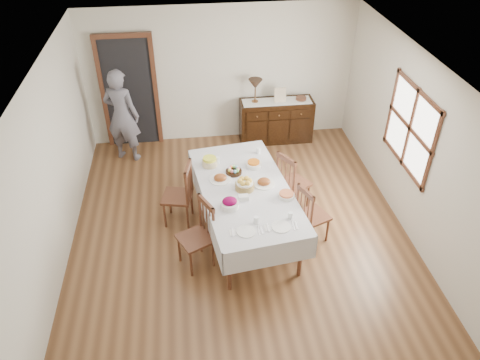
{
  "coord_description": "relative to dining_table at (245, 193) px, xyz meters",
  "views": [
    {
      "loc": [
        -0.67,
        -5.21,
        4.78
      ],
      "look_at": [
        0.0,
        0.1,
        0.95
      ],
      "focal_mm": 35.0,
      "sensor_mm": 36.0,
      "label": 1
    }
  ],
  "objects": [
    {
      "name": "glass_far_a",
      "position": [
        -0.33,
        0.7,
        0.15
      ],
      "size": [
        0.06,
        0.06,
        0.11
      ],
      "color": "white",
      "rests_on": "dining_table"
    },
    {
      "name": "sideboard",
      "position": [
        0.97,
        2.66,
        -0.31
      ],
      "size": [
        1.4,
        0.51,
        0.84
      ],
      "color": "black",
      "rests_on": "ground"
    },
    {
      "name": "ground",
      "position": [
        -0.07,
        -0.06,
        -0.74
      ],
      "size": [
        6.0,
        6.0,
        0.0
      ],
      "primitive_type": "plane",
      "color": "brown"
    },
    {
      "name": "picture_frame",
      "position": [
        1.02,
        2.62,
        0.25
      ],
      "size": [
        0.22,
        0.08,
        0.28
      ],
      "color": "#C2AF91",
      "rests_on": "sideboard"
    },
    {
      "name": "pineapple_bowl",
      "position": [
        -0.45,
        0.64,
        0.16
      ],
      "size": [
        0.23,
        0.23,
        0.14
      ],
      "color": "#CEBB89",
      "rests_on": "dining_table"
    },
    {
      "name": "deco_bowl",
      "position": [
        1.43,
        2.65,
        0.14
      ],
      "size": [
        0.2,
        0.2,
        0.06
      ],
      "color": "#522C1C",
      "rests_on": "sideboard"
    },
    {
      "name": "dining_table",
      "position": [
        0.0,
        0.0,
        0.0
      ],
      "size": [
        1.54,
        2.56,
        0.83
      ],
      "rotation": [
        0.0,
        0.0,
        0.13
      ],
      "color": "silver",
      "rests_on": "ground"
    },
    {
      "name": "egg_basket",
      "position": [
        -0.12,
        0.39,
        0.13
      ],
      "size": [
        0.24,
        0.24,
        0.1
      ],
      "color": "black",
      "rests_on": "dining_table"
    },
    {
      "name": "bread_basket",
      "position": [
        -0.01,
        -0.02,
        0.17
      ],
      "size": [
        0.27,
        0.27,
        0.18
      ],
      "color": "olive",
      "rests_on": "dining_table"
    },
    {
      "name": "ham_platter_b",
      "position": [
        0.28,
        0.07,
        0.12
      ],
      "size": [
        0.32,
        0.32,
        0.11
      ],
      "color": "white",
      "rests_on": "dining_table"
    },
    {
      "name": "ham_platter_a",
      "position": [
        -0.33,
        0.25,
        0.12
      ],
      "size": [
        0.32,
        0.32,
        0.11
      ],
      "color": "white",
      "rests_on": "dining_table"
    },
    {
      "name": "glass_far_b",
      "position": [
        0.33,
        0.89,
        0.15
      ],
      "size": [
        0.06,
        0.06,
        0.1
      ],
      "color": "white",
      "rests_on": "dining_table"
    },
    {
      "name": "setting_left",
      "position": [
        -0.06,
        -0.86,
        0.12
      ],
      "size": [
        0.44,
        0.31,
        0.1
      ],
      "color": "white",
      "rests_on": "dining_table"
    },
    {
      "name": "chair_left_near",
      "position": [
        -0.7,
        -0.53,
        -0.22
      ],
      "size": [
        0.57,
        0.57,
        1.02
      ],
      "rotation": [
        0.0,
        0.0,
        -1.12
      ],
      "color": "#522C1C",
      "rests_on": "ground"
    },
    {
      "name": "room_shell",
      "position": [
        -0.21,
        0.36,
        0.91
      ],
      "size": [
        5.02,
        6.02,
        2.65
      ],
      "color": "white",
      "rests_on": "ground"
    },
    {
      "name": "butter_dish",
      "position": [
        -0.06,
        -0.26,
        0.13
      ],
      "size": [
        0.15,
        0.11,
        0.07
      ],
      "color": "white",
      "rests_on": "dining_table"
    },
    {
      "name": "runner",
      "position": [
        0.96,
        2.64,
        0.11
      ],
      "size": [
        1.3,
        0.35,
        0.01
      ],
      "color": "silver",
      "rests_on": "sideboard"
    },
    {
      "name": "table_lamp",
      "position": [
        0.55,
        2.67,
        0.46
      ],
      "size": [
        0.26,
        0.26,
        0.46
      ],
      "color": "brown",
      "rests_on": "sideboard"
    },
    {
      "name": "beet_bowl",
      "position": [
        -0.26,
        -0.4,
        0.16
      ],
      "size": [
        0.25,
        0.25,
        0.16
      ],
      "color": "white",
      "rests_on": "dining_table"
    },
    {
      "name": "carrot_bowl",
      "position": [
        0.2,
        0.54,
        0.14
      ],
      "size": [
        0.24,
        0.24,
        0.09
      ],
      "color": "white",
      "rests_on": "dining_table"
    },
    {
      "name": "chair_right_near",
      "position": [
        0.92,
        -0.27,
        -0.25
      ],
      "size": [
        0.52,
        0.52,
        0.96
      ],
      "rotation": [
        0.0,
        0.0,
        1.97
      ],
      "color": "#522C1C",
      "rests_on": "ground"
    },
    {
      "name": "chair_left_far",
      "position": [
        -0.92,
        0.39,
        -0.21
      ],
      "size": [
        0.52,
        0.52,
        1.04
      ],
      "rotation": [
        0.0,
        0.0,
        -1.79
      ],
      "color": "#522C1C",
      "rests_on": "ground"
    },
    {
      "name": "person",
      "position": [
        -1.89,
        2.36,
        0.2
      ],
      "size": [
        0.68,
        0.55,
        1.86
      ],
      "primitive_type": "imported",
      "rotation": [
        0.0,
        0.0,
        2.78
      ],
      "color": "slate",
      "rests_on": "ground"
    },
    {
      "name": "casserole_dish",
      "position": [
        0.54,
        -0.28,
        0.13
      ],
      "size": [
        0.23,
        0.23,
        0.07
      ],
      "color": "white",
      "rests_on": "dining_table"
    },
    {
      "name": "setting_right",
      "position": [
        0.39,
        -0.83,
        0.12
      ],
      "size": [
        0.44,
        0.31,
        0.1
      ],
      "color": "white",
      "rests_on": "dining_table"
    },
    {
      "name": "chair_right_far",
      "position": [
        0.8,
        0.5,
        -0.21
      ],
      "size": [
        0.59,
        0.59,
        1.03
      ],
      "rotation": [
        0.0,
        0.0,
        2.12
      ],
      "color": "#522C1C",
      "rests_on": "ground"
    }
  ]
}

